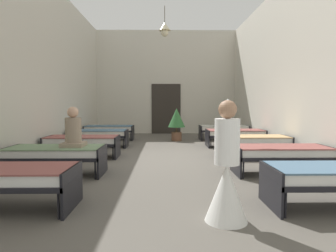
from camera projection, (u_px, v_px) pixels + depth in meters
The scene contains 14 objects.
ground_plane at pixel (168, 159), 7.72m from camera, with size 7.26×13.26×0.10m, color #59544C.
room_shell at pixel (167, 70), 8.95m from camera, with size 7.06×12.86×4.95m.
bed_left_row_0 at pixel (3, 177), 3.86m from camera, with size 1.90×0.84×0.57m.
bed_left_row_1 at pixel (56, 153), 5.76m from camera, with size 1.90×0.84×0.57m.
bed_right_row_1 at pixel (281, 153), 5.82m from camera, with size 1.90×0.84×0.57m.
bed_left_row_2 at pixel (83, 141), 7.65m from camera, with size 1.90×0.84×0.57m.
bed_right_row_2 at pixel (253, 141), 7.72m from camera, with size 1.90×0.84×0.57m.
bed_left_row_3 at pixel (99, 134), 9.55m from camera, with size 1.90×0.84×0.57m.
bed_right_row_3 at pixel (235, 134), 9.61m from camera, with size 1.90×0.84×0.57m.
bed_left_row_4 at pixel (109, 129), 11.44m from camera, with size 1.90×0.84×0.57m.
bed_right_row_4 at pixel (223, 129), 11.51m from camera, with size 1.90×0.84×0.57m.
nurse_near_aisle at pixel (227, 178), 3.46m from camera, with size 0.52×0.52×1.49m.
patient_seated_primary at pixel (73, 132), 5.77m from camera, with size 0.44×0.44×0.80m.
potted_plant at pixel (177, 120), 11.15m from camera, with size 0.67×0.67×1.27m.
Camera 1 is at (-0.11, -7.63, 1.42)m, focal length 30.70 mm.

